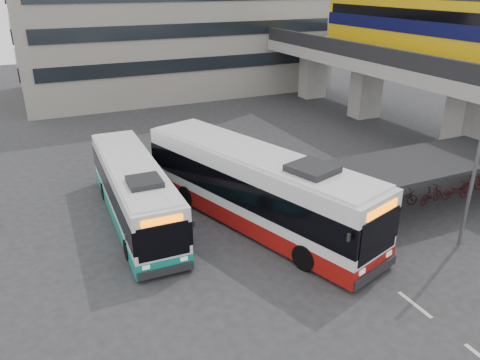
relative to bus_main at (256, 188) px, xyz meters
name	(u,v)px	position (x,y,z in m)	size (l,w,h in m)	color
ground	(310,277)	(-0.10, -4.96, -1.80)	(120.00, 120.00, 0.00)	#28282B
viaduct	(428,50)	(16.90, 7.03, 4.44)	(8.00, 32.00, 9.68)	gray
bike_shelter	(421,180)	(8.37, -1.96, -0.36)	(10.00, 4.00, 2.54)	#595B60
road_markings	(415,304)	(2.40, -7.96, -1.79)	(0.15, 7.60, 0.01)	beige
bus_main	(256,188)	(0.00, 0.00, 0.00)	(6.65, 13.33, 3.87)	white
bus_teal	(134,192)	(-5.06, 2.70, -0.33)	(2.61, 10.78, 3.17)	white
pedestrian	(312,251)	(0.19, -4.57, -0.87)	(0.68, 0.44, 1.85)	black
lamp_post	(478,153)	(7.12, -5.67, 2.49)	(1.27, 0.60, 7.53)	#595B60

